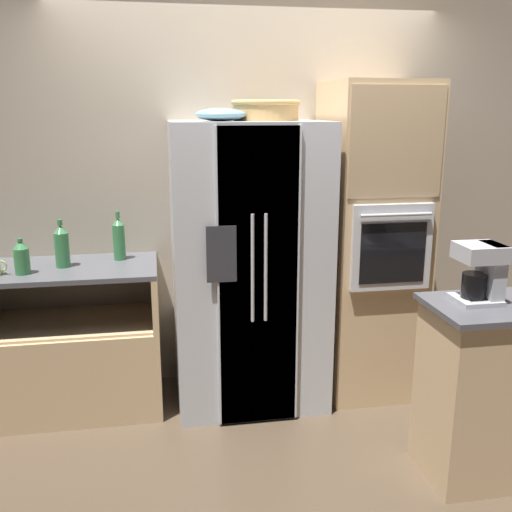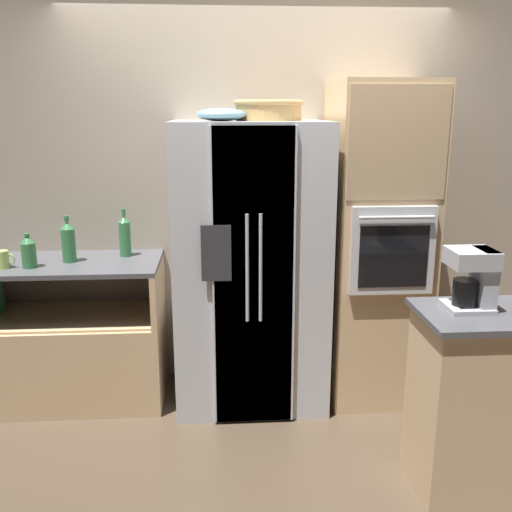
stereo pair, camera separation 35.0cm
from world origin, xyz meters
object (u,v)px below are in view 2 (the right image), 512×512
Objects in this scene: bottle_wide at (29,251)px; mug at (3,260)px; wicker_basket at (268,109)px; fruit_bowl at (221,114)px; coffee_maker at (475,277)px; wall_oven at (377,245)px; bottle_tall at (68,241)px; bottle_short at (125,236)px; refrigerator at (250,266)px.

bottle_wide reaches higher than mug.
mug is at bearing -175.37° from wicker_basket.
wicker_basket is at bearing 21.72° from fruit_bowl.
bottle_wide is at bearing 158.52° from coffee_maker.
wicker_basket reaches higher than fruit_bowl.
bottle_tall is (-1.95, 0.03, 0.05)m from wall_oven.
coffee_maker is at bearing -21.48° from bottle_wide.
bottle_wide is at bearing -175.11° from wicker_basket.
bottle_short is (-0.63, 0.24, -0.77)m from fruit_bowl.
wicker_basket reaches higher than refrigerator.
wall_oven reaches higher than bottle_short.
wall_oven reaches higher than refrigerator.
fruit_bowl is at bearing 0.67° from mug.
refrigerator is at bearing 135.51° from coffee_maker.
mug is (-2.31, -0.10, -0.03)m from wall_oven.
wicker_basket reaches higher than coffee_maker.
wall_oven is 6.94× the size of bottle_tall.
bottle_tall is (-1.25, -0.00, -0.80)m from wicker_basket.
wall_oven is 1.03m from coffee_maker.
bottle_wide is at bearing -149.77° from bottle_tall.
fruit_bowl is 1.57m from mug.
wall_oven is (0.82, 0.03, 0.12)m from refrigerator.
refrigerator is 6.11× the size of coffee_maker.
wicker_basket reaches higher than bottle_short.
bottle_short is 1.48× the size of bottle_wide.
coffee_maker is (2.50, -0.92, 0.11)m from mug.
bottle_wide is (-0.21, -0.12, -0.03)m from bottle_tall.
refrigerator is 0.84m from bottle_short.
bottle_short is at bearing 167.06° from refrigerator.
coffee_maker is (0.88, -1.05, -0.77)m from wicker_basket.
fruit_bowl reaches higher than bottle_wide.
bottle_short is 1.06× the size of coffee_maker.
mug is 2.66m from coffee_maker.
wicker_basket is 0.31m from fruit_bowl.
bottle_wide is at bearing 2.10° from mug.
refrigerator is 0.95m from fruit_bowl.
mug is 0.39× the size of coffee_maker.
fruit_bowl is at bearing -20.52° from bottle_short.
bottle_tall is 0.35m from bottle_short.
bottle_wide is (-1.34, -0.06, 0.14)m from refrigerator.
coffee_maker reaches higher than mug.
mug is at bearing -177.61° from wall_oven.
refrigerator reaches higher than bottle_short.
mug is at bearing -159.97° from bottle_short.
fruit_bowl is (-0.99, -0.08, 0.82)m from wall_oven.
coffee_maker is (2.14, -1.04, 0.03)m from bottle_tall.
bottle_short is (-0.80, 0.18, 0.17)m from refrigerator.
bottle_wide is 2.52m from coffee_maker.
wall_oven is 2.32m from mug.
mug is (-1.32, -0.02, -0.85)m from fruit_bowl.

